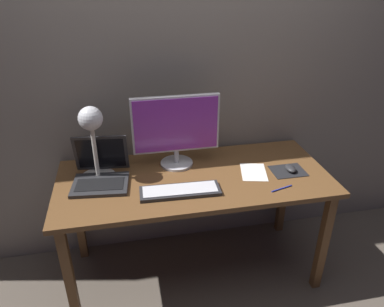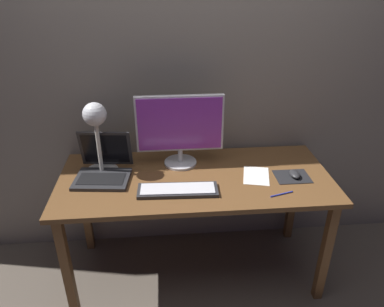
{
  "view_description": "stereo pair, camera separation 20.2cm",
  "coord_description": "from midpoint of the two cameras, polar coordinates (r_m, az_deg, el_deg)",
  "views": [
    {
      "loc": [
        -0.38,
        -1.81,
        1.85
      ],
      "look_at": [
        -0.02,
        -0.05,
        0.92
      ],
      "focal_mm": 34.08,
      "sensor_mm": 36.0,
      "label": 1
    },
    {
      "loc": [
        -0.18,
        -1.84,
        1.85
      ],
      "look_at": [
        -0.02,
        -0.05,
        0.92
      ],
      "focal_mm": 34.08,
      "sensor_mm": 36.0,
      "label": 2
    }
  ],
  "objects": [
    {
      "name": "desk_lamp",
      "position": [
        2.1,
        -12.13,
        3.95
      ],
      "size": [
        0.2,
        0.2,
        0.44
      ],
      "color": "beige",
      "rests_on": "desk"
    },
    {
      "name": "mouse",
      "position": [
        2.25,
        18.29,
        -3.14
      ],
      "size": [
        0.06,
        0.1,
        0.03
      ],
      "primitive_type": "ellipsoid",
      "color": "#28282B",
      "rests_on": "mousepad"
    },
    {
      "name": "laptop",
      "position": [
        2.17,
        -11.09,
        -1.75
      ],
      "size": [
        0.34,
        0.32,
        0.25
      ],
      "color": "#28282B",
      "rests_on": "desk"
    },
    {
      "name": "pen",
      "position": [
        2.07,
        16.62,
        -6.19
      ],
      "size": [
        0.14,
        0.05,
        0.01
      ],
      "primitive_type": "cylinder",
      "rotation": [
        0.0,
        1.57,
        0.28
      ],
      "color": "#2633A5",
      "rests_on": "desk"
    },
    {
      "name": "keyboard_main",
      "position": [
        2.0,
        0.64,
        -5.82
      ],
      "size": [
        0.45,
        0.16,
        0.03
      ],
      "color": "#28282B",
      "rests_on": "desk"
    },
    {
      "name": "ground_plane",
      "position": [
        2.61,
        2.76,
        -17.72
      ],
      "size": [
        4.8,
        4.8,
        0.0
      ],
      "primitive_type": "plane",
      "color": "brown",
      "rests_on": "ground"
    },
    {
      "name": "monitor",
      "position": [
        2.18,
        0.74,
        4.03
      ],
      "size": [
        0.52,
        0.2,
        0.45
      ],
      "color": "silver",
      "rests_on": "desk"
    },
    {
      "name": "back_wall",
      "position": [
        2.31,
        2.19,
        13.61
      ],
      "size": [
        4.8,
        0.06,
        2.6
      ],
      "primitive_type": "cube",
      "color": "gray",
      "rests_on": "ground"
    },
    {
      "name": "mousepad",
      "position": [
        2.25,
        17.91,
        -3.53
      ],
      "size": [
        0.2,
        0.16,
        0.0
      ],
      "primitive_type": "cube",
      "color": "black",
      "rests_on": "desk"
    },
    {
      "name": "paper_sheet_near_mouse",
      "position": [
        2.21,
        12.62,
        -3.48
      ],
      "size": [
        0.19,
        0.24,
        0.0
      ],
      "primitive_type": "cube",
      "rotation": [
        0.0,
        0.0,
        -0.23
      ],
      "color": "white",
      "rests_on": "desk"
    },
    {
      "name": "desk",
      "position": [
        2.19,
        3.14,
        -5.47
      ],
      "size": [
        1.6,
        0.7,
        0.74
      ],
      "color": "brown",
      "rests_on": "ground"
    }
  ]
}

